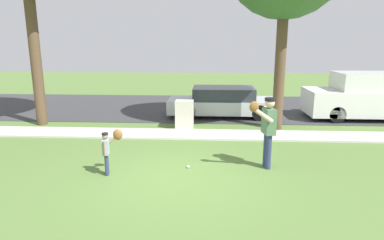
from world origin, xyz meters
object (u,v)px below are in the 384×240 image
(person_child, at_px, (109,146))
(parked_sedan_silver, at_px, (223,102))
(parked_van_white, at_px, (370,97))
(person_adult, at_px, (267,125))
(utility_cabinet, at_px, (185,115))
(baseball, at_px, (188,167))

(person_child, distance_m, parked_sedan_silver, 7.12)
(parked_sedan_silver, bearing_deg, parked_van_white, 178.96)
(person_adult, relative_size, utility_cabinet, 1.71)
(baseball, height_order, parked_sedan_silver, parked_sedan_silver)
(person_adult, xyz_separation_m, baseball, (-1.92, -0.13, -1.07))
(person_adult, distance_m, parked_sedan_silver, 5.96)
(person_child, distance_m, parked_van_white, 10.89)
(utility_cabinet, relative_size, parked_sedan_silver, 0.23)
(person_adult, height_order, parked_van_white, parked_van_white)
(person_child, height_order, parked_van_white, parked_van_white)
(person_adult, xyz_separation_m, person_child, (-3.75, -0.63, -0.40))
(person_child, bearing_deg, person_adult, -0.79)
(person_child, relative_size, parked_van_white, 0.21)
(person_child, distance_m, utility_cabinet, 4.60)
(baseball, distance_m, utility_cabinet, 3.93)
(person_adult, xyz_separation_m, parked_van_white, (5.06, 5.77, -0.20))
(baseball, height_order, utility_cabinet, utility_cabinet)
(parked_sedan_silver, bearing_deg, utility_cabinet, 55.43)
(person_adult, height_order, utility_cabinet, person_adult)
(person_adult, bearing_deg, person_child, -0.79)
(person_adult, distance_m, person_child, 3.82)
(baseball, bearing_deg, parked_van_white, 40.20)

